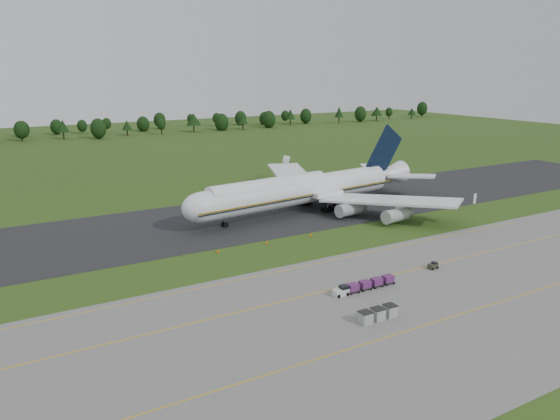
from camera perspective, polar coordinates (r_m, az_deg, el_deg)
ground at (r=114.47m, az=0.72°, el=-4.22°), size 600.00×600.00×0.00m
apron at (r=89.11m, az=12.22°, el=-10.20°), size 300.00×52.00×0.06m
taxiway at (r=138.16m, az=-5.27°, el=-0.96°), size 300.00×40.00×0.08m
apron_markings at (r=93.89m, az=9.32°, el=-8.71°), size 300.00×30.20×0.01m
tree_line at (r=320.00m, az=-19.33°, el=8.22°), size 530.54×23.96×11.48m
aircraft at (r=144.04m, az=2.47°, el=2.19°), size 75.56×72.86×21.15m
baggage_train at (r=95.30m, az=8.71°, el=-7.79°), size 12.62×1.61×1.55m
utility_cart at (r=107.84m, az=15.69°, el=-5.68°), size 1.84×1.27×1.00m
uld_row at (r=85.03m, az=10.19°, el=-10.64°), size 6.65×1.85×1.83m
edge_markers at (r=118.16m, az=-1.39°, el=-3.48°), size 23.38×0.30×0.60m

